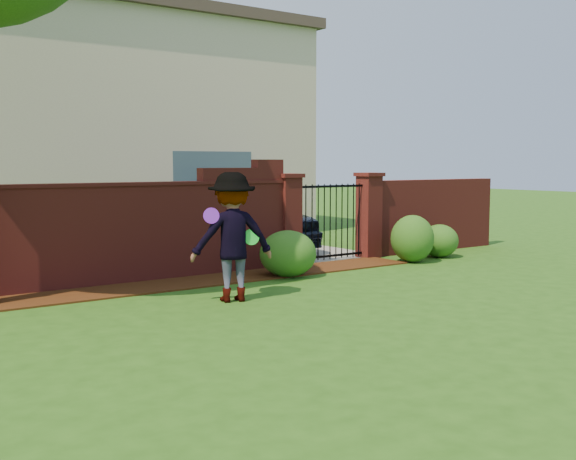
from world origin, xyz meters
TOP-DOWN VIEW (x-y plane):
  - ground at (0.00, 0.00)m, footprint 80.00×80.00m
  - mulch_bed at (-0.95, 3.34)m, footprint 11.10×1.08m
  - brick_wall at (-2.01, 4.00)m, footprint 8.70×0.31m
  - brick_wall_return at (6.60, 4.00)m, footprint 4.00×0.25m
  - pillar_left at (2.40, 4.00)m, footprint 0.50×0.50m
  - pillar_right at (4.60, 4.00)m, footprint 0.50×0.50m
  - iron_gate at (3.50, 4.00)m, footprint 1.78×0.03m
  - driveway at (3.50, 8.00)m, footprint 3.20×8.00m
  - house at (1.00, 12.00)m, footprint 12.40×6.40m
  - car at (3.18, 6.71)m, footprint 2.04×4.79m
  - shrub_left at (1.62, 2.90)m, footprint 1.05×1.05m
  - shrub_middle at (4.84, 2.90)m, footprint 0.91×0.91m
  - shrub_right at (5.89, 3.08)m, footprint 0.83×0.83m
  - man at (-0.37, 1.57)m, footprint 1.42×1.06m
  - frisbee_purple at (-0.72, 1.57)m, footprint 0.25×0.16m
  - frisbee_green at (-0.13, 1.41)m, footprint 0.25×0.12m

SIDE VIEW (x-z plane):
  - ground at x=0.00m, z-range -0.01..0.00m
  - driveway at x=3.50m, z-range 0.00..0.01m
  - mulch_bed at x=-0.95m, z-range 0.00..0.03m
  - shrub_right at x=5.89m, z-range 0.00..0.73m
  - shrub_left at x=1.62m, z-range 0.00..0.86m
  - shrub_middle at x=4.84m, z-range 0.00..1.00m
  - car at x=3.18m, z-range 0.00..1.61m
  - brick_wall_return at x=6.60m, z-range 0.00..1.70m
  - iron_gate at x=3.50m, z-range 0.05..1.65m
  - brick_wall at x=-2.01m, z-range -0.15..2.01m
  - pillar_left at x=2.40m, z-range 0.02..1.90m
  - pillar_right at x=4.60m, z-range 0.02..1.90m
  - man at x=-0.37m, z-range 0.00..1.96m
  - frisbee_green at x=-0.13m, z-range 0.86..1.10m
  - frisbee_purple at x=-0.72m, z-range 1.20..1.44m
  - house at x=1.00m, z-range 0.01..6.31m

